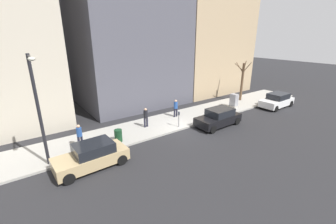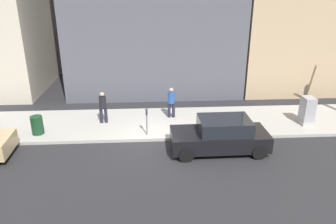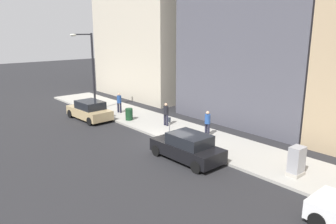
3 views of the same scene
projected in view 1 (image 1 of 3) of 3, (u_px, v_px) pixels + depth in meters
name	position (u px, v px, depth m)	size (l,w,h in m)	color
ground_plane	(185.00, 129.00, 18.88)	(120.00, 120.00, 0.00)	#232326
sidewalk	(170.00, 121.00, 20.39)	(4.00, 36.00, 0.15)	#9E9B93
parked_car_white	(277.00, 100.00, 24.48)	(1.96, 4.22, 1.52)	white
parked_car_black	(219.00, 118.00, 19.46)	(1.96, 4.22, 1.52)	black
parked_car_tan	(92.00, 156.00, 13.32)	(2.06, 4.26, 1.52)	tan
parking_meter	(179.00, 118.00, 18.75)	(0.14, 0.10, 1.35)	slate
utility_box	(234.00, 101.00, 23.97)	(0.83, 0.60, 1.43)	#A8A399
streetlamp	(38.00, 104.00, 12.13)	(1.97, 0.32, 6.50)	black
bare_tree	(242.00, 81.00, 26.02)	(2.19, 0.71, 4.71)	brown
trash_bin	(118.00, 136.00, 16.31)	(0.56, 0.56, 0.90)	#14381E
pedestrian_near_meter	(176.00, 107.00, 21.08)	(0.36, 0.40, 1.66)	#1E1E2D
pedestrian_midblock	(146.00, 116.00, 18.72)	(0.36, 0.40, 1.66)	#1E1E2D
pedestrian_far_corner	(79.00, 135.00, 15.33)	(0.36, 0.38, 1.66)	#1E1E2D
office_block_center	(123.00, 6.00, 24.08)	(11.10, 11.10, 20.90)	#4C4C56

